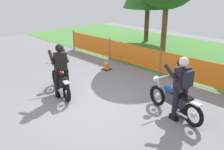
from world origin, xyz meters
The scene contains 8 objects.
ground centered at (0.00, 0.00, -0.01)m, with size 24.00×24.00×0.02m, color gray.
grass_verge centered at (0.00, 7.10, 0.01)m, with size 24.00×7.42×0.01m, color #4C8C3D.
barrier_fence centered at (0.00, 3.39, 0.54)m, with size 11.68×0.08×1.05m.
motorcycle_lead centered at (2.12, 1.03, 0.45)m, with size 1.93×0.70×0.92m.
motorcycle_trailing centered at (-1.20, -0.40, 0.45)m, with size 1.89×0.78×0.92m.
rider_lead centered at (2.33, 0.99, 0.95)m, with size 0.75×0.63×1.69m.
rider_trailing centered at (-1.02, -0.46, 0.92)m, with size 0.67×0.66×1.69m.
traffic_cone centered at (-1.93, 2.29, 0.26)m, with size 0.32×0.32×0.53m.
Camera 1 is at (5.18, -4.20, 3.31)m, focal length 38.62 mm.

